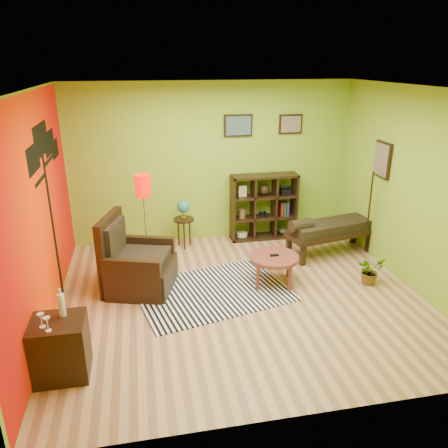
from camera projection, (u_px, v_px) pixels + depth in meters
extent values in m
plane|color=tan|center=(240.00, 296.00, 6.13)|extent=(5.00, 5.00, 0.00)
cube|color=#8DBB2A|center=(213.00, 163.00, 7.70)|extent=(5.00, 0.04, 2.80)
cube|color=#8DBB2A|center=(305.00, 284.00, 3.57)|extent=(5.00, 0.04, 2.80)
cube|color=#8DBB2A|center=(38.00, 214.00, 5.19)|extent=(0.04, 4.50, 2.80)
cube|color=#8DBB2A|center=(416.00, 191.00, 6.09)|extent=(0.04, 4.50, 2.80)
cube|color=white|center=(244.00, 88.00, 5.14)|extent=(5.00, 4.50, 0.04)
cube|color=#F12E00|center=(39.00, 214.00, 5.19)|extent=(0.01, 4.45, 2.75)
cube|color=black|center=(53.00, 225.00, 5.82)|extent=(0.01, 0.14, 2.10)
cube|color=black|center=(33.00, 159.00, 5.01)|extent=(0.01, 0.65, 0.32)
cube|color=black|center=(41.00, 139.00, 5.47)|extent=(0.01, 0.85, 0.40)
cube|color=black|center=(49.00, 143.00, 5.97)|extent=(0.01, 0.70, 0.32)
cube|color=black|center=(55.00, 149.00, 6.35)|extent=(0.01, 0.50, 0.26)
cube|color=black|center=(238.00, 126.00, 7.53)|extent=(0.50, 0.03, 0.38)
cube|color=slate|center=(238.00, 126.00, 7.50)|extent=(0.44, 0.01, 0.32)
cube|color=black|center=(291.00, 124.00, 7.70)|extent=(0.42, 0.03, 0.34)
cube|color=gray|center=(291.00, 124.00, 7.68)|extent=(0.36, 0.01, 0.28)
cube|color=black|center=(382.00, 160.00, 6.82)|extent=(0.03, 0.44, 0.56)
cube|color=gray|center=(381.00, 160.00, 6.82)|extent=(0.01, 0.38, 0.50)
cylinder|color=black|center=(369.00, 213.00, 7.11)|extent=(0.23, 0.34, 1.46)
cone|color=silver|center=(379.00, 170.00, 6.71)|extent=(0.08, 0.09, 0.16)
cube|color=white|center=(213.00, 291.00, 6.25)|extent=(2.38, 1.90, 0.01)
cylinder|color=brown|center=(274.00, 257.00, 6.36)|extent=(0.72, 0.72, 0.05)
cylinder|color=brown|center=(289.00, 265.00, 6.63)|extent=(0.06, 0.06, 0.39)
cylinder|color=brown|center=(259.00, 264.00, 6.67)|extent=(0.06, 0.06, 0.39)
cylinder|color=brown|center=(290.00, 279.00, 6.20)|extent=(0.06, 0.06, 0.39)
cylinder|color=brown|center=(258.00, 277.00, 6.25)|extent=(0.06, 0.06, 0.39)
cube|color=black|center=(274.00, 255.00, 6.35)|extent=(0.12, 0.05, 0.02)
cube|color=black|center=(142.00, 276.00, 6.29)|extent=(1.10, 1.08, 0.40)
cube|color=black|center=(111.00, 252.00, 6.21)|extent=(0.35, 0.85, 1.10)
cube|color=black|center=(132.00, 282.00, 5.87)|extent=(0.79, 0.33, 0.64)
cube|color=black|center=(149.00, 256.00, 6.63)|extent=(0.79, 0.33, 0.64)
cube|color=tan|center=(142.00, 259.00, 6.19)|extent=(0.87, 0.86, 0.14)
cube|color=tan|center=(115.00, 239.00, 6.13)|extent=(0.28, 0.64, 0.50)
cube|color=black|center=(61.00, 348.00, 4.52)|extent=(0.54, 0.49, 0.64)
cylinder|color=white|center=(62.00, 305.00, 4.46)|extent=(0.07, 0.07, 0.25)
cylinder|color=white|center=(60.00, 292.00, 4.41)|extent=(0.02, 0.02, 0.07)
cylinder|color=white|center=(42.00, 327.00, 4.31)|extent=(0.06, 0.06, 0.01)
cylinder|color=white|center=(42.00, 323.00, 4.29)|extent=(0.01, 0.01, 0.09)
cone|color=white|center=(41.00, 316.00, 4.27)|extent=(0.07, 0.07, 0.06)
cylinder|color=white|center=(48.00, 331.00, 4.25)|extent=(0.06, 0.06, 0.01)
cylinder|color=white|center=(48.00, 326.00, 4.23)|extent=(0.01, 0.01, 0.09)
cone|color=white|center=(47.00, 320.00, 4.21)|extent=(0.07, 0.07, 0.06)
cylinder|color=silver|center=(149.00, 273.00, 6.78)|extent=(0.24, 0.24, 0.03)
cylinder|color=silver|center=(146.00, 230.00, 6.53)|extent=(0.02, 0.02, 1.46)
cylinder|color=red|center=(143.00, 185.00, 6.29)|extent=(0.23, 0.23, 0.32)
cylinder|color=black|center=(184.00, 219.00, 7.58)|extent=(0.35, 0.35, 0.04)
cylinder|color=black|center=(190.00, 232.00, 7.74)|extent=(0.03, 0.03, 0.50)
cylinder|color=black|center=(179.00, 233.00, 7.72)|extent=(0.03, 0.03, 0.50)
cylinder|color=black|center=(184.00, 236.00, 7.57)|extent=(0.03, 0.03, 0.50)
cylinder|color=gold|center=(184.00, 218.00, 7.57)|extent=(0.09, 0.09, 0.02)
cylinder|color=gold|center=(184.00, 215.00, 7.55)|extent=(0.01, 0.01, 0.09)
sphere|color=#1079B2|center=(183.00, 206.00, 7.50)|extent=(0.22, 0.22, 0.22)
cube|color=black|center=(233.00, 209.00, 7.84)|extent=(0.04, 0.35, 1.20)
cube|color=black|center=(294.00, 205.00, 8.05)|extent=(0.04, 0.35, 1.20)
cube|color=black|center=(263.00, 236.00, 8.15)|extent=(1.20, 0.35, 0.04)
cube|color=black|center=(265.00, 176.00, 7.74)|extent=(1.20, 0.35, 0.04)
cube|color=black|center=(253.00, 208.00, 7.91)|extent=(0.03, 0.33, 1.12)
cube|color=black|center=(274.00, 206.00, 7.98)|extent=(0.03, 0.33, 1.12)
cube|color=black|center=(263.00, 217.00, 8.02)|extent=(1.12, 0.33, 0.03)
cube|color=black|center=(264.00, 196.00, 7.88)|extent=(1.12, 0.33, 0.03)
cylinder|color=beige|center=(242.00, 234.00, 8.06)|extent=(0.20, 0.20, 0.07)
sphere|color=black|center=(264.00, 190.00, 7.83)|extent=(0.20, 0.20, 0.20)
cube|color=black|center=(285.00, 192.00, 7.92)|extent=(0.18, 0.15, 0.10)
cylinder|color=black|center=(261.00, 214.00, 7.99)|extent=(0.06, 0.12, 0.06)
cylinder|color=black|center=(266.00, 214.00, 8.00)|extent=(0.06, 0.12, 0.06)
ellipsoid|color=#384C26|center=(283.00, 231.00, 8.20)|extent=(0.18, 0.18, 0.09)
cylinder|color=brown|center=(242.00, 214.00, 7.91)|extent=(0.12, 0.12, 0.18)
cube|color=beige|center=(243.00, 191.00, 7.76)|extent=(0.14, 0.03, 0.20)
cube|color=maroon|center=(281.00, 209.00, 8.03)|extent=(0.04, 0.18, 0.26)
cube|color=#1E4C1E|center=(284.00, 209.00, 8.04)|extent=(0.04, 0.18, 0.26)
cube|color=navy|center=(286.00, 209.00, 8.05)|extent=(0.04, 0.18, 0.26)
cube|color=black|center=(331.00, 233.00, 7.36)|extent=(1.60, 0.85, 0.09)
cube|color=tan|center=(331.00, 226.00, 7.32)|extent=(1.48, 0.76, 0.15)
cylinder|color=tan|center=(301.00, 225.00, 7.06)|extent=(0.41, 0.27, 0.20)
cube|color=black|center=(353.00, 234.00, 7.87)|extent=(0.09, 0.09, 0.34)
cube|color=black|center=(289.00, 246.00, 7.38)|extent=(0.09, 0.09, 0.34)
cube|color=black|center=(370.00, 243.00, 7.50)|extent=(0.09, 0.09, 0.34)
cube|color=black|center=(303.00, 256.00, 7.00)|extent=(0.09, 0.09, 0.34)
imported|color=#26661E|center=(370.00, 273.00, 6.44)|extent=(0.48, 0.51, 0.33)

